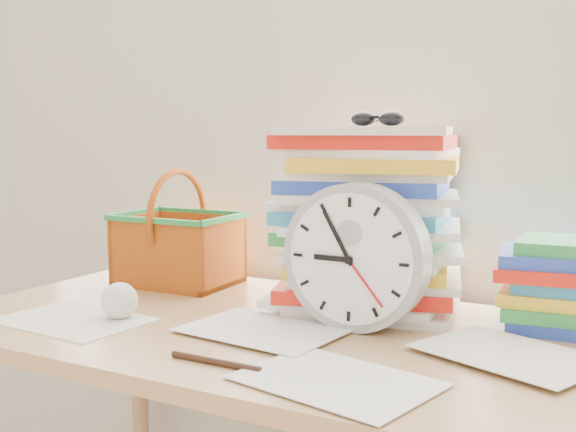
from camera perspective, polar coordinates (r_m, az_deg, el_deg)
The scene contains 10 objects.
curtain at distance 1.66m, azimuth 7.31°, elevation 13.17°, with size 2.40×0.01×2.50m, color beige.
desk at distance 1.37m, azimuth 0.86°, elevation -11.87°, with size 1.40×0.70×0.75m.
paper_stack at distance 1.47m, azimuth 6.38°, elevation -0.22°, with size 0.37×0.30×0.37m, color white, non-canonical shape.
clock at distance 1.32m, azimuth 5.40°, elevation -3.25°, with size 0.27×0.27×0.05m, color #9B9B9C.
sunglasses at distance 1.45m, azimuth 7.05°, elevation 7.64°, with size 0.13×0.11×0.03m, color black, non-canonical shape.
book_stack at distance 1.42m, azimuth 21.34°, elevation -5.12°, with size 0.28×0.21×0.17m, color white, non-canonical shape.
basket at distance 1.73m, azimuth -8.66°, elevation -0.94°, with size 0.27×0.21×0.27m, color #BA5612, non-canonical shape.
crumpled_ball at distance 1.45m, azimuth -13.19°, elevation -6.51°, with size 0.07×0.07×0.07m, color white.
pen at distance 1.16m, azimuth -5.76°, elevation -11.38°, with size 0.01×0.01×0.16m, color black.
scattered_papers at distance 1.35m, azimuth 0.87°, elevation -8.63°, with size 1.26×0.42×0.02m, color white, non-canonical shape.
Camera 1 is at (0.62, 0.45, 1.12)m, focal length 45.00 mm.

